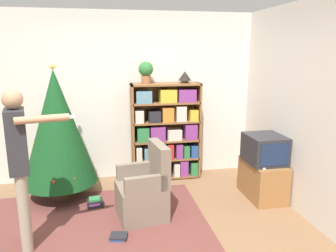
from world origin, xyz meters
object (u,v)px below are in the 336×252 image
christmas_tree (57,128)px  standing_person (20,157)px  television (265,149)px  table_lamp (185,76)px  potted_plant (146,71)px  armchair (145,192)px  bookshelf (166,133)px

christmas_tree → standing_person: (-0.20, -1.22, -0.01)m
television → christmas_tree: (-2.76, 0.57, 0.29)m
christmas_tree → table_lamp: 2.02m
potted_plant → armchair: bearing=-98.9°
television → standing_person: standing_person is taller
christmas_tree → potted_plant: 1.52m
standing_person → bookshelf: bearing=120.1°
christmas_tree → table_lamp: size_ratio=9.22×
armchair → standing_person: standing_person is taller
potted_plant → table_lamp: (0.60, -0.00, -0.09)m
table_lamp → potted_plant: bearing=180.0°
television → standing_person: 3.04m
television → table_lamp: size_ratio=2.73×
television → christmas_tree: christmas_tree is taller
television → bookshelf: bearing=140.2°
television → potted_plant: bearing=146.2°
television → table_lamp: table_lamp is taller
christmas_tree → potted_plant: size_ratio=5.61×
television → armchair: 1.74m
bookshelf → christmas_tree: christmas_tree is taller
bookshelf → christmas_tree: size_ratio=0.83×
armchair → potted_plant: 1.86m
television → armchair: size_ratio=0.59×
standing_person → potted_plant: 2.32m
christmas_tree → armchair: christmas_tree is taller
television → christmas_tree: size_ratio=0.30×
bookshelf → standing_person: bearing=-137.4°
armchair → standing_person: 1.50m
armchair → table_lamp: table_lamp is taller
bookshelf → table_lamp: (0.29, 0.01, 0.88)m
armchair → table_lamp: bearing=139.2°
bookshelf → potted_plant: potted_plant is taller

